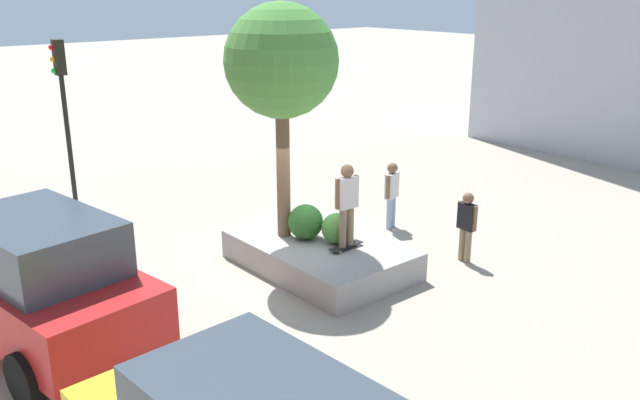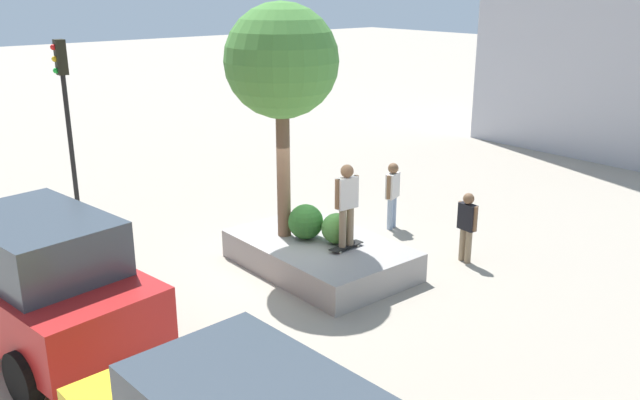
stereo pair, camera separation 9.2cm
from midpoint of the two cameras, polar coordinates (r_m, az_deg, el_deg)
name	(u,v)px [view 2 (the right image)]	position (r m, az deg, el deg)	size (l,w,h in m)	color
ground_plane	(299,266)	(14.18, -1.63, -5.64)	(120.00, 120.00, 0.00)	#9E9384
planter_ledge	(320,255)	(13.95, 0.19, -4.69)	(3.74, 2.41, 0.60)	gray
plaza_tree	(282,63)	(13.38, -3.09, 11.55)	(2.26, 2.26, 4.76)	brown
boxwood_shrub	(306,222)	(13.89, -1.03, -1.86)	(0.73, 0.73, 0.73)	#2D6628
hedge_clump	(337,228)	(13.67, 1.61, -2.42)	(0.63, 0.63, 0.63)	#4C8C3D
skateboard	(346,246)	(13.46, 2.43, -3.95)	(0.27, 0.81, 0.07)	black
skateboarder	(347,200)	(13.12, 2.49, 0.04)	(0.26, 0.57, 1.67)	#847056
sedan_parked	(37,279)	(11.76, -22.69, -6.19)	(5.03, 2.78, 2.23)	#B21E1E
traffic_light_corner	(65,97)	(17.95, -20.72, 8.21)	(0.30, 0.35, 4.39)	black
bystander_watching	(467,222)	(14.43, 12.56, -1.88)	(0.52, 0.24, 1.53)	#847056
passerby_with_bag	(392,191)	(16.14, 6.34, 0.77)	(0.32, 0.53, 1.63)	#8C9EB7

